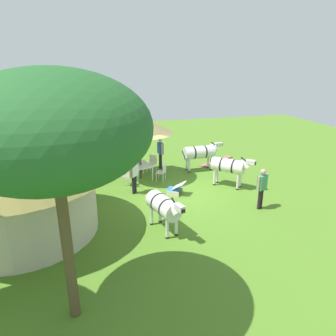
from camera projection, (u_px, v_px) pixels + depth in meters
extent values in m
plane|color=#4F7C25|center=(185.00, 194.00, 13.73)|extent=(36.00, 36.00, 0.00)
cylinder|color=beige|center=(24.00, 204.00, 10.31)|extent=(4.80, 4.80, 2.12)
cone|color=olive|center=(12.00, 139.00, 9.56)|extent=(6.04, 6.04, 2.46)
cylinder|color=brown|center=(140.00, 156.00, 15.20)|extent=(0.10, 0.10, 2.38)
cone|color=olive|center=(139.00, 125.00, 14.67)|extent=(3.31, 3.31, 0.80)
cube|color=silver|center=(141.00, 165.00, 15.35)|extent=(1.44, 1.16, 0.04)
cylinder|color=silver|center=(138.00, 177.00, 14.82)|extent=(0.06, 0.06, 0.70)
cylinder|color=silver|center=(129.00, 170.00, 15.78)|extent=(0.06, 0.06, 0.70)
cylinder|color=silver|center=(153.00, 174.00, 15.16)|extent=(0.06, 0.06, 0.70)
cylinder|color=silver|center=(143.00, 167.00, 16.13)|extent=(0.06, 0.06, 0.70)
cube|color=white|center=(151.00, 164.00, 16.35)|extent=(0.61, 0.61, 0.04)
cube|color=white|center=(153.00, 159.00, 16.44)|extent=(0.33, 0.35, 0.45)
cylinder|color=white|center=(153.00, 169.00, 16.19)|extent=(0.04, 0.04, 0.45)
cylinder|color=white|center=(147.00, 168.00, 16.36)|extent=(0.04, 0.04, 0.45)
cylinder|color=white|center=(156.00, 167.00, 16.50)|extent=(0.04, 0.04, 0.45)
cylinder|color=white|center=(150.00, 166.00, 16.66)|extent=(0.04, 0.04, 0.45)
cube|color=white|center=(122.00, 168.00, 15.77)|extent=(0.60, 0.59, 0.04)
cube|color=white|center=(118.00, 163.00, 15.76)|extent=(0.39, 0.28, 0.45)
cylinder|color=white|center=(126.00, 171.00, 15.96)|extent=(0.04, 0.04, 0.45)
cylinder|color=white|center=(123.00, 173.00, 15.62)|extent=(0.04, 0.04, 0.45)
cylinder|color=white|center=(120.00, 170.00, 16.07)|extent=(0.04, 0.04, 0.45)
cylinder|color=white|center=(117.00, 173.00, 15.73)|extent=(0.04, 0.04, 0.45)
cube|color=white|center=(128.00, 177.00, 14.54)|extent=(0.61, 0.61, 0.04)
cube|color=white|center=(126.00, 173.00, 14.30)|extent=(0.33, 0.35, 0.45)
cylinder|color=white|center=(127.00, 179.00, 14.84)|extent=(0.04, 0.04, 0.45)
cylinder|color=white|center=(134.00, 180.00, 14.68)|extent=(0.04, 0.04, 0.45)
cylinder|color=white|center=(123.00, 182.00, 14.55)|extent=(0.04, 0.04, 0.45)
cylinder|color=white|center=(130.00, 183.00, 14.38)|extent=(0.04, 0.04, 0.45)
cube|color=silver|center=(161.00, 172.00, 15.13)|extent=(0.60, 0.59, 0.04)
cube|color=silver|center=(164.00, 168.00, 15.00)|extent=(0.39, 0.27, 0.45)
cylinder|color=silver|center=(156.00, 177.00, 15.08)|extent=(0.04, 0.04, 0.45)
cylinder|color=silver|center=(159.00, 175.00, 15.42)|extent=(0.04, 0.04, 0.45)
cylinder|color=silver|center=(163.00, 178.00, 14.98)|extent=(0.04, 0.04, 0.45)
cylinder|color=silver|center=(165.00, 175.00, 15.32)|extent=(0.04, 0.04, 0.45)
cylinder|color=black|center=(135.00, 184.00, 13.74)|extent=(0.12, 0.12, 0.84)
cylinder|color=black|center=(133.00, 185.00, 13.61)|extent=(0.12, 0.12, 0.84)
cube|color=silver|center=(134.00, 170.00, 13.44)|extent=(0.47, 0.46, 0.59)
cylinder|color=#9C7A49|center=(137.00, 168.00, 13.65)|extent=(0.09, 0.09, 0.56)
cylinder|color=#9C7A49|center=(130.00, 171.00, 13.22)|extent=(0.09, 0.09, 0.56)
sphere|color=#9C7A49|center=(133.00, 160.00, 13.30)|extent=(0.23, 0.23, 0.23)
cylinder|color=black|center=(161.00, 161.00, 16.84)|extent=(0.13, 0.13, 0.86)
cylinder|color=black|center=(160.00, 161.00, 16.97)|extent=(0.13, 0.13, 0.86)
cube|color=#304DB4|center=(160.00, 148.00, 16.66)|extent=(0.48, 0.26, 0.61)
cylinder|color=#D5BC8C|center=(162.00, 149.00, 16.42)|extent=(0.09, 0.09, 0.57)
cylinder|color=#D5BC8C|center=(159.00, 147.00, 16.89)|extent=(0.09, 0.09, 0.57)
sphere|color=#D5BC8C|center=(160.00, 140.00, 16.52)|extent=(0.23, 0.23, 0.23)
cylinder|color=black|center=(259.00, 199.00, 12.18)|extent=(0.12, 0.12, 0.85)
cylinder|color=black|center=(261.00, 198.00, 12.28)|extent=(0.12, 0.12, 0.85)
cube|color=#3D8963|center=(262.00, 182.00, 11.99)|extent=(0.40, 0.51, 0.60)
cylinder|color=tan|center=(259.00, 183.00, 11.82)|extent=(0.09, 0.09, 0.56)
cylinder|color=tan|center=(266.00, 180.00, 12.15)|extent=(0.09, 0.09, 0.56)
sphere|color=tan|center=(263.00, 172.00, 11.85)|extent=(0.23, 0.23, 0.23)
cube|color=#2A6CB2|center=(173.00, 189.00, 13.70)|extent=(0.75, 0.75, 0.03)
cube|color=white|center=(179.00, 185.00, 13.52)|extent=(0.73, 0.73, 0.35)
cube|color=silver|center=(172.00, 194.00, 13.49)|extent=(0.40, 0.50, 0.22)
cube|color=silver|center=(177.00, 189.00, 13.94)|extent=(0.40, 0.50, 0.22)
cylinder|color=silver|center=(199.00, 152.00, 16.48)|extent=(0.75, 1.72, 0.68)
cylinder|color=black|center=(193.00, 153.00, 16.38)|extent=(0.70, 0.11, 0.69)
cylinder|color=black|center=(204.00, 152.00, 16.56)|extent=(0.70, 0.11, 0.69)
cylinder|color=silver|center=(214.00, 148.00, 16.66)|extent=(0.33, 0.56, 0.51)
cube|color=silver|center=(218.00, 145.00, 16.69)|extent=(0.20, 0.41, 0.20)
cube|color=black|center=(221.00, 145.00, 16.75)|extent=(0.12, 0.12, 0.12)
cube|color=black|center=(214.00, 144.00, 16.59)|extent=(0.06, 0.37, 0.28)
cylinder|color=silver|center=(208.00, 161.00, 17.04)|extent=(0.11, 0.11, 0.76)
cylinder|color=black|center=(208.00, 167.00, 17.15)|extent=(0.13, 0.13, 0.06)
cylinder|color=silver|center=(211.00, 163.00, 16.70)|extent=(0.11, 0.11, 0.76)
cylinder|color=black|center=(211.00, 169.00, 16.82)|extent=(0.13, 0.13, 0.06)
cylinder|color=silver|center=(187.00, 163.00, 16.67)|extent=(0.11, 0.11, 0.76)
cylinder|color=black|center=(187.00, 169.00, 16.78)|extent=(0.13, 0.13, 0.06)
cylinder|color=silver|center=(189.00, 165.00, 16.33)|extent=(0.11, 0.11, 0.76)
cylinder|color=black|center=(189.00, 172.00, 16.45)|extent=(0.13, 0.13, 0.06)
cylinder|color=black|center=(184.00, 155.00, 16.25)|extent=(0.06, 0.24, 0.53)
cylinder|color=silver|center=(163.00, 205.00, 10.49)|extent=(1.56, 1.04, 0.66)
cylinder|color=black|center=(159.00, 202.00, 10.71)|extent=(0.27, 0.67, 0.68)
cylinder|color=black|center=(167.00, 208.00, 10.28)|extent=(0.27, 0.67, 0.68)
cylinder|color=silver|center=(175.00, 209.00, 9.85)|extent=(0.60, 0.44, 0.50)
cube|color=silver|center=(179.00, 208.00, 9.58)|extent=(0.43, 0.29, 0.20)
cube|color=black|center=(183.00, 211.00, 9.44)|extent=(0.15, 0.15, 0.12)
cube|color=black|center=(175.00, 203.00, 9.79)|extent=(0.36, 0.14, 0.28)
cylinder|color=silver|center=(176.00, 226.00, 10.34)|extent=(0.11, 0.11, 0.70)
cylinder|color=black|center=(176.00, 234.00, 10.44)|extent=(0.13, 0.13, 0.06)
cylinder|color=silver|center=(167.00, 229.00, 10.16)|extent=(0.11, 0.11, 0.70)
cylinder|color=black|center=(167.00, 237.00, 10.26)|extent=(0.13, 0.13, 0.06)
cylinder|color=silver|center=(160.00, 213.00, 11.21)|extent=(0.11, 0.11, 0.70)
cylinder|color=black|center=(160.00, 221.00, 11.31)|extent=(0.13, 0.13, 0.06)
cylinder|color=silver|center=(152.00, 216.00, 11.03)|extent=(0.11, 0.11, 0.70)
cylinder|color=black|center=(152.00, 224.00, 11.13)|extent=(0.13, 0.13, 0.06)
cylinder|color=black|center=(153.00, 200.00, 11.13)|extent=(0.24, 0.11, 0.53)
cylinder|color=silver|center=(228.00, 166.00, 14.26)|extent=(1.53, 1.52, 0.64)
cylinder|color=black|center=(222.00, 165.00, 14.40)|extent=(0.52, 0.53, 0.66)
cylinder|color=black|center=(234.00, 167.00, 14.13)|extent=(0.52, 0.53, 0.66)
cylinder|color=silver|center=(244.00, 165.00, 13.83)|extent=(0.58, 0.58, 0.50)
cube|color=silver|center=(251.00, 162.00, 13.65)|extent=(0.41, 0.41, 0.20)
cube|color=black|center=(255.00, 163.00, 13.57)|extent=(0.17, 0.17, 0.12)
cube|color=black|center=(245.00, 160.00, 13.77)|extent=(0.29, 0.28, 0.28)
cylinder|color=silver|center=(240.00, 179.00, 14.34)|extent=(0.11, 0.11, 0.80)
cylinder|color=black|center=(240.00, 187.00, 14.46)|extent=(0.13, 0.13, 0.06)
cylinder|color=silver|center=(238.00, 182.00, 14.05)|extent=(0.11, 0.11, 0.80)
cylinder|color=black|center=(237.00, 189.00, 14.17)|extent=(0.13, 0.13, 0.06)
cylinder|color=silver|center=(217.00, 175.00, 14.89)|extent=(0.11, 0.11, 0.80)
cylinder|color=black|center=(217.00, 182.00, 15.01)|extent=(0.13, 0.13, 0.06)
cylinder|color=silver|center=(215.00, 177.00, 14.60)|extent=(0.11, 0.11, 0.80)
cylinder|color=black|center=(214.00, 184.00, 14.72)|extent=(0.13, 0.13, 0.06)
cylinder|color=black|center=(212.00, 165.00, 14.67)|extent=(0.20, 0.20, 0.53)
cylinder|color=brown|center=(36.00, 139.00, 16.20)|extent=(0.27, 0.27, 3.53)
ellipsoid|color=#376F3F|center=(29.00, 88.00, 15.34)|extent=(3.07, 3.07, 1.84)
cylinder|color=brown|center=(68.00, 253.00, 6.62)|extent=(0.24, 0.24, 3.38)
ellipsoid|color=#225925|center=(52.00, 129.00, 5.72)|extent=(3.83, 3.83, 2.30)
cube|color=#A66153|center=(216.00, 161.00, 18.16)|extent=(1.68, 2.62, 0.08)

